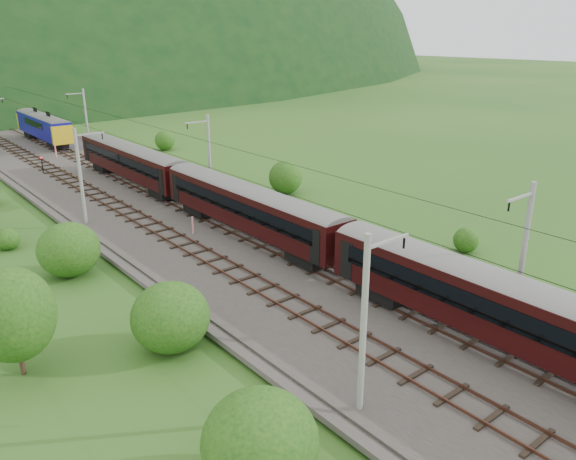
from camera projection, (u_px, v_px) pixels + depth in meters
ground at (446, 363)px, 27.95m from camera, size 600.00×600.00×0.00m
railbed at (313, 292)px, 35.21m from camera, size 14.00×220.00×0.30m
track_left at (283, 300)px, 33.71m from camera, size 2.40×220.00×0.27m
track_right at (341, 279)px, 36.56m from camera, size 2.40×220.00×0.27m
catenary_left at (81, 174)px, 46.19m from camera, size 2.54×192.28×8.00m
catenary_right at (209, 155)px, 53.47m from camera, size 2.54×192.28×8.00m
overhead_wires at (315, 185)px, 32.88m from camera, size 4.83×198.00×0.03m
train at (505, 299)px, 27.29m from camera, size 2.78×154.10×4.82m
hazard_post_near at (193, 225)px, 44.69m from camera, size 0.15×0.15×1.44m
hazard_post_far at (56, 151)px, 71.91m from camera, size 0.17×0.17×1.62m
signal at (42, 164)px, 63.77m from camera, size 0.21×0.21×1.86m
vegetation_left at (36, 265)px, 33.99m from camera, size 12.97×145.89×6.49m
vegetation_right at (444, 233)px, 42.03m from camera, size 6.34×97.20×3.05m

